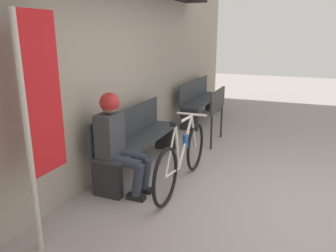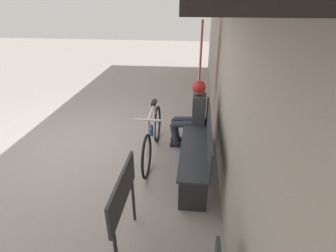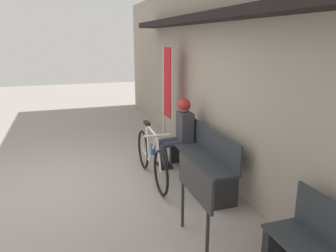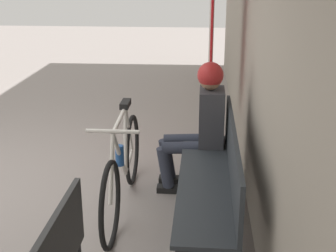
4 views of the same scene
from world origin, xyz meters
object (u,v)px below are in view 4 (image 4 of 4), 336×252
object	(u,v)px
bicycle	(123,170)
banner_pole	(211,39)
park_bench_near	(213,183)
person_seated	(201,118)

from	to	relation	value
bicycle	banner_pole	world-z (taller)	banner_pole
bicycle	banner_pole	bearing A→B (deg)	154.32
park_bench_near	person_seated	bearing A→B (deg)	-171.40
banner_pole	bicycle	bearing A→B (deg)	-25.68
person_seated	banner_pole	size ratio (longest dim) A/B	0.59
park_bench_near	banner_pole	bearing A→B (deg)	-179.21
bicycle	person_seated	size ratio (longest dim) A/B	1.45
park_bench_near	banner_pole	size ratio (longest dim) A/B	0.92
park_bench_near	bicycle	world-z (taller)	bicycle
banner_pole	person_seated	bearing A→B (deg)	-4.60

